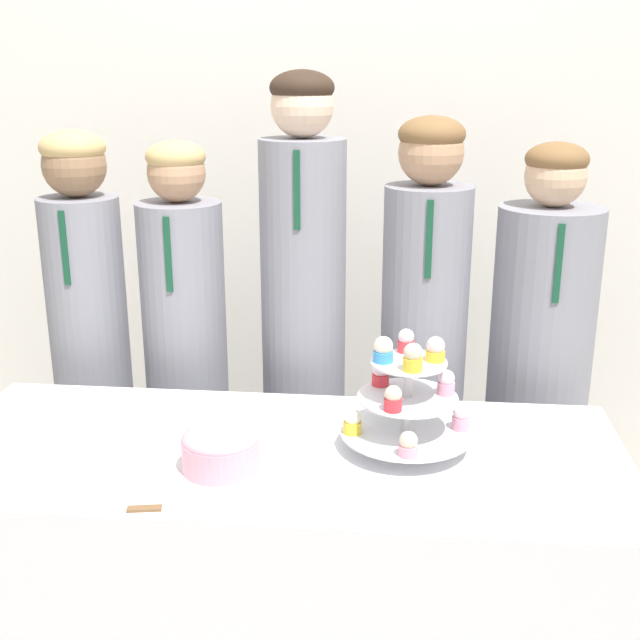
# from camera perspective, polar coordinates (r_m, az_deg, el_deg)

# --- Properties ---
(wall_back) EXTENTS (9.00, 0.06, 2.70)m
(wall_back) POSITION_cam_1_polar(r_m,az_deg,el_deg) (2.99, 0.49, 11.79)
(wall_back) COLOR silver
(wall_back) RESTS_ON ground_plane
(table) EXTENTS (1.66, 0.68, 0.77)m
(table) POSITION_cam_1_polar(r_m,az_deg,el_deg) (2.15, -2.84, -18.38)
(table) COLOR white
(table) RESTS_ON ground_plane
(round_cake) EXTENTS (0.25, 0.25, 0.12)m
(round_cake) POSITION_cam_1_polar(r_m,az_deg,el_deg) (1.83, -7.08, -9.15)
(round_cake) COLOR white
(round_cake) RESTS_ON table
(cake_knife) EXTENTS (0.24, 0.06, 0.01)m
(cake_knife) POSITION_cam_1_polar(r_m,az_deg,el_deg) (1.74, -10.94, -13.02)
(cake_knife) COLOR silver
(cake_knife) RESTS_ON table
(cupcake_stand) EXTENTS (0.32, 0.32, 0.29)m
(cupcake_stand) POSITION_cam_1_polar(r_m,az_deg,el_deg) (1.91, 6.23, -5.43)
(cupcake_stand) COLOR silver
(cupcake_stand) RESTS_ON table
(student_0) EXTENTS (0.25, 0.25, 1.47)m
(student_0) POSITION_cam_1_polar(r_m,az_deg,el_deg) (2.69, -15.88, -3.14)
(student_0) COLOR gray
(student_0) RESTS_ON ground_plane
(student_1) EXTENTS (0.26, 0.26, 1.45)m
(student_1) POSITION_cam_1_polar(r_m,az_deg,el_deg) (2.60, -9.41, -4.18)
(student_1) COLOR gray
(student_1) RESTS_ON ground_plane
(student_2) EXTENTS (0.26, 0.26, 1.64)m
(student_2) POSITION_cam_1_polar(r_m,az_deg,el_deg) (2.49, -1.16, -2.33)
(student_2) COLOR gray
(student_2) RESTS_ON ground_plane
(student_3) EXTENTS (0.26, 0.26, 1.52)m
(student_3) POSITION_cam_1_polar(r_m,az_deg,el_deg) (2.50, 7.27, -3.87)
(student_3) COLOR gray
(student_3) RESTS_ON ground_plane
(student_4) EXTENTS (0.31, 0.31, 1.45)m
(student_4) POSITION_cam_1_polar(r_m,az_deg,el_deg) (2.56, 15.12, -5.30)
(student_4) COLOR gray
(student_4) RESTS_ON ground_plane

